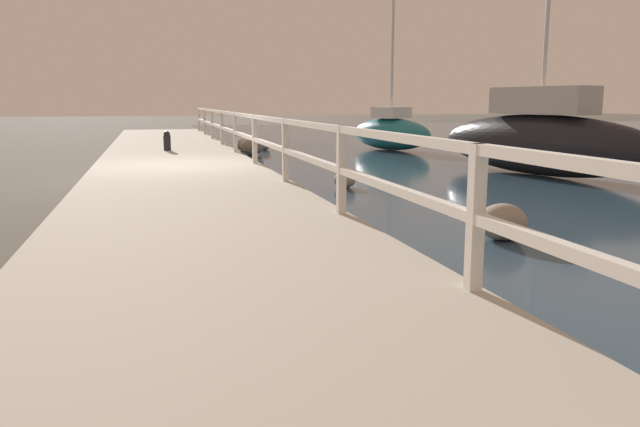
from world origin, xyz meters
TOP-DOWN VIEW (x-y plane):
  - ground_plane at (0.00, 0.00)m, footprint 120.00×120.00m
  - dock_walkway at (0.00, 0.00)m, footprint 3.52×36.00m
  - railing at (1.66, -0.00)m, footprint 0.10×32.50m
  - boulder_water_edge at (3.40, -7.26)m, footprint 0.58×0.52m
  - boulder_near_dock at (2.43, 7.03)m, footprint 0.55×0.50m
  - boulder_upstream at (2.42, 5.23)m, footprint 0.69×0.63m
  - boulder_mid_strip at (3.12, 7.05)m, footprint 0.41×0.36m
  - boulder_far_strip at (2.95, -2.52)m, footprint 0.41×0.37m
  - mooring_bollard at (-0.11, 4.20)m, footprint 0.20×0.20m
  - sailboat_black at (7.70, -1.64)m, footprint 2.46×6.02m
  - sailboat_teal at (7.23, 6.02)m, footprint 2.46×3.65m

SIDE VIEW (x-z plane):
  - ground_plane at x=0.00m, z-range 0.00..0.00m
  - dock_walkway at x=0.00m, z-range 0.00..0.27m
  - boulder_mid_strip at x=3.12m, z-range 0.00..0.30m
  - boulder_far_strip at x=2.95m, z-range 0.00..0.31m
  - boulder_near_dock at x=2.43m, z-range 0.00..0.41m
  - boulder_water_edge at x=3.40m, z-range 0.00..0.43m
  - boulder_upstream at x=2.42m, z-range 0.00..0.52m
  - mooring_bollard at x=-0.11m, z-range 0.27..0.80m
  - sailboat_teal at x=7.23m, z-range -2.83..4.06m
  - sailboat_black at x=7.70m, z-range -3.27..4.87m
  - railing at x=1.66m, z-range 0.46..1.51m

